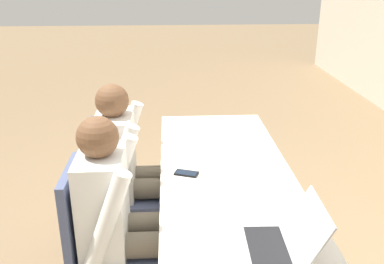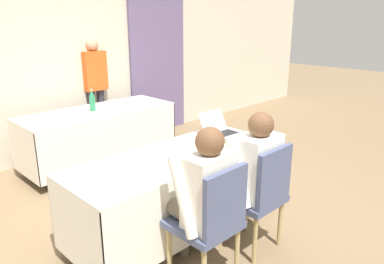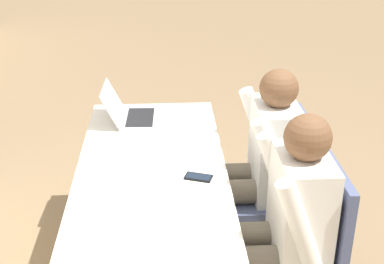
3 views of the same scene
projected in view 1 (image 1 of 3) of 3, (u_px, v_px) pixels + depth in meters
name	position (u px, v px, depth m)	size (l,w,h in m)	color
conference_table_near	(226.00, 200.00, 2.48)	(1.95, 0.74, 0.73)	white
laptop	(279.00, 242.00, 1.74)	(0.33, 0.33, 0.21)	#B7B7BC
cell_phone	(186.00, 173.00, 2.39)	(0.11, 0.15, 0.01)	black
paper_beside_laptop	(216.00, 207.00, 2.07)	(0.31, 0.35, 0.00)	white
chair_near_left	(114.00, 186.00, 2.72)	(0.44, 0.44, 0.92)	tan
chair_near_right	(101.00, 239.00, 2.19)	(0.44, 0.44, 0.92)	tan
person_checkered_shirt	(129.00, 163.00, 2.67)	(0.50, 0.52, 1.18)	#665B4C
person_white_shirt	(120.00, 212.00, 2.14)	(0.50, 0.52, 1.18)	#665B4C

